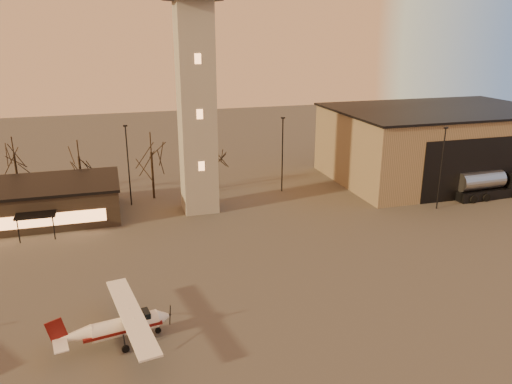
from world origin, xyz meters
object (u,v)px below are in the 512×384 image
(terminal, at_px, (4,204))
(fuel_truck, at_px, (487,187))
(control_tower, at_px, (195,73))
(hangar, at_px, (437,143))
(cessna_front, at_px, (127,328))

(terminal, height_order, fuel_truck, terminal)
(control_tower, xyz_separation_m, hangar, (36.00, 3.98, -11.17))
(hangar, height_order, fuel_truck, hangar)
(fuel_truck, bearing_deg, hangar, 93.06)
(cessna_front, bearing_deg, fuel_truck, 13.19)
(terminal, bearing_deg, control_tower, -5.15)
(hangar, bearing_deg, cessna_front, -147.24)
(hangar, relative_size, terminal, 1.20)
(hangar, xyz_separation_m, cessna_front, (-45.83, -29.49, -4.11))
(hangar, bearing_deg, control_tower, -173.69)
(cessna_front, distance_m, fuel_truck, 50.73)
(control_tower, distance_m, cessna_front, 31.33)
(control_tower, xyz_separation_m, fuel_truck, (37.00, -6.00, -14.90))
(fuel_truck, bearing_deg, control_tower, 168.14)
(terminal, relative_size, fuel_truck, 2.57)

